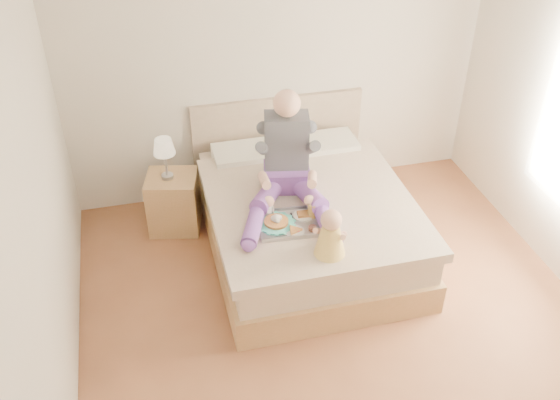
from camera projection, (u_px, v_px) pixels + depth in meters
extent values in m
cube|color=brown|center=(341.00, 327.00, 4.90)|extent=(4.00, 4.20, 0.01)
cube|color=beige|center=(277.00, 62.00, 5.77)|extent=(4.00, 0.02, 2.70)
cube|color=beige|center=(36.00, 231.00, 3.72)|extent=(0.02, 4.20, 2.70)
cube|color=#9A7448|center=(306.00, 235.00, 5.62)|extent=(1.68, 2.13, 0.28)
cube|color=#C3AB91|center=(307.00, 212.00, 5.47)|extent=(1.60, 2.05, 0.24)
cube|color=#C3AB91|center=(312.00, 207.00, 5.25)|extent=(1.70, 1.80, 0.09)
cube|color=white|center=(247.00, 156.00, 5.87)|extent=(0.62, 0.40, 0.14)
cube|color=white|center=(324.00, 146.00, 6.02)|extent=(0.62, 0.40, 0.14)
cube|color=gray|center=(277.00, 142.00, 6.26)|extent=(1.70, 0.08, 1.00)
cube|color=#9A7448|center=(174.00, 202.00, 5.80)|extent=(0.53, 0.50, 0.56)
cylinder|color=#ABACB2|center=(167.00, 176.00, 5.62)|extent=(0.11, 0.11, 0.04)
cylinder|color=#ABACB2|center=(166.00, 164.00, 5.54)|extent=(0.02, 0.02, 0.22)
cone|color=beige|center=(164.00, 146.00, 5.44)|extent=(0.20, 0.20, 0.14)
cube|color=#64398F|center=(287.00, 177.00, 5.38)|extent=(0.44, 0.38, 0.18)
cube|color=#37373F|center=(286.00, 141.00, 5.24)|extent=(0.41, 0.30, 0.49)
sphere|color=#EEB494|center=(287.00, 103.00, 5.00)|extent=(0.23, 0.23, 0.23)
cylinder|color=#64398F|center=(268.00, 195.00, 5.18)|extent=(0.41, 0.53, 0.22)
cylinder|color=#64398F|center=(254.00, 225.00, 4.86)|extent=(0.29, 0.49, 0.13)
sphere|color=#64398F|center=(249.00, 245.00, 4.68)|extent=(0.11, 0.11, 0.11)
cylinder|color=#37373F|center=(262.00, 148.00, 5.11)|extent=(0.18, 0.32, 0.25)
cylinder|color=#EEB494|center=(264.00, 180.00, 5.05)|extent=(0.11, 0.32, 0.17)
sphere|color=#EEB494|center=(269.00, 201.00, 4.99)|extent=(0.09, 0.09, 0.09)
cylinder|color=#64398F|center=(308.00, 194.00, 5.19)|extent=(0.23, 0.55, 0.22)
cylinder|color=#64398F|center=(327.00, 223.00, 4.88)|extent=(0.14, 0.48, 0.13)
sphere|color=#64398F|center=(335.00, 242.00, 4.71)|extent=(0.11, 0.11, 0.11)
cylinder|color=#37373F|center=(312.00, 147.00, 5.12)|extent=(0.12, 0.31, 0.25)
cylinder|color=#EEB494|center=(312.00, 179.00, 5.07)|extent=(0.17, 0.32, 0.17)
sphere|color=#EEB494|center=(310.00, 201.00, 5.00)|extent=(0.09, 0.09, 0.09)
cube|color=#ABACB2|center=(289.00, 224.00, 4.97)|extent=(0.52, 0.43, 0.01)
cylinder|color=#40B9AA|center=(276.00, 223.00, 4.96)|extent=(0.29, 0.29, 0.02)
cylinder|color=#B0743A|center=(276.00, 222.00, 4.94)|extent=(0.19, 0.19, 0.02)
cylinder|color=white|center=(266.00, 210.00, 5.03)|extent=(0.09, 0.09, 0.10)
torus|color=white|center=(273.00, 209.00, 5.04)|extent=(0.02, 0.07, 0.07)
cylinder|color=#956749|center=(266.00, 205.00, 5.00)|extent=(0.08, 0.08, 0.01)
cylinder|color=white|center=(303.00, 216.00, 5.04)|extent=(0.16, 0.16, 0.01)
cube|color=#B0743A|center=(303.00, 214.00, 5.03)|extent=(0.10, 0.09, 0.02)
cylinder|color=white|center=(294.00, 232.00, 4.87)|extent=(0.16, 0.16, 0.01)
ellipsoid|color=red|center=(297.00, 230.00, 4.86)|extent=(0.04, 0.03, 0.01)
cylinder|color=white|center=(312.00, 210.00, 5.01)|extent=(0.08, 0.08, 0.13)
cylinder|color=yellow|center=(312.00, 210.00, 5.01)|extent=(0.07, 0.07, 0.12)
cylinder|color=white|center=(313.00, 228.00, 4.88)|extent=(0.08, 0.08, 0.04)
cylinder|color=#4F190B|center=(313.00, 228.00, 4.89)|extent=(0.06, 0.06, 0.03)
cone|color=gold|center=(330.00, 240.00, 4.62)|extent=(0.24, 0.24, 0.26)
sphere|color=#EEB494|center=(331.00, 220.00, 4.51)|extent=(0.16, 0.16, 0.16)
cylinder|color=#EEB494|center=(329.00, 238.00, 4.77)|extent=(0.16, 0.17, 0.06)
sphere|color=#EEB494|center=(332.00, 231.00, 4.84)|extent=(0.05, 0.05, 0.05)
cylinder|color=#EEB494|center=(319.00, 231.00, 4.63)|extent=(0.13, 0.12, 0.11)
cylinder|color=#EEB494|center=(340.00, 241.00, 4.74)|extent=(0.13, 0.18, 0.06)
sphere|color=#EEB494|center=(344.00, 234.00, 4.81)|extent=(0.05, 0.05, 0.05)
cylinder|color=#EEB494|center=(343.00, 237.00, 4.57)|extent=(0.09, 0.14, 0.11)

